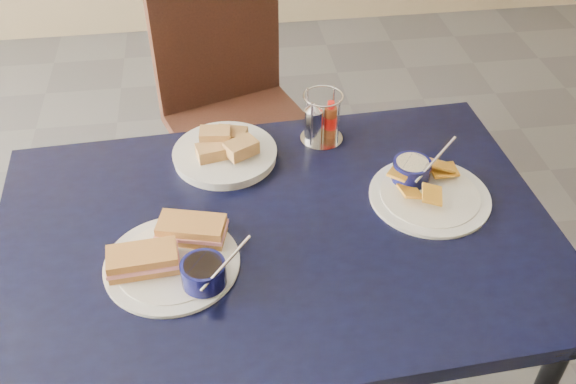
{
  "coord_description": "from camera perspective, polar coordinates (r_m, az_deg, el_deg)",
  "views": [
    {
      "loc": [
        0.08,
        -1.05,
        1.73
      ],
      "look_at": [
        0.23,
        0.0,
        0.82
      ],
      "focal_mm": 40.0,
      "sensor_mm": 36.0,
      "label": 1
    }
  ],
  "objects": [
    {
      "name": "dining_table",
      "position": [
        1.46,
        -0.96,
        -5.17
      ],
      "size": [
        1.26,
        0.87,
        0.75
      ],
      "color": "black",
      "rests_on": "ground"
    },
    {
      "name": "chair_far",
      "position": [
        2.24,
        -4.32,
        8.56
      ],
      "size": [
        0.56,
        0.56,
        0.95
      ],
      "color": "black",
      "rests_on": "ground"
    },
    {
      "name": "sandwich_plate",
      "position": [
        1.34,
        -9.93,
        -5.64
      ],
      "size": [
        0.31,
        0.28,
        0.12
      ],
      "color": "white",
      "rests_on": "dining_table"
    },
    {
      "name": "plantain_plate",
      "position": [
        1.52,
        11.9,
        0.56
      ],
      "size": [
        0.28,
        0.28,
        0.12
      ],
      "color": "white",
      "rests_on": "dining_table"
    },
    {
      "name": "bread_basket",
      "position": [
        1.6,
        -5.62,
        3.59
      ],
      "size": [
        0.25,
        0.25,
        0.07
      ],
      "color": "white",
      "rests_on": "dining_table"
    },
    {
      "name": "condiment_caddy",
      "position": [
        1.64,
        2.89,
        6.31
      ],
      "size": [
        0.11,
        0.11,
        0.14
      ],
      "color": "silver",
      "rests_on": "dining_table"
    }
  ]
}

